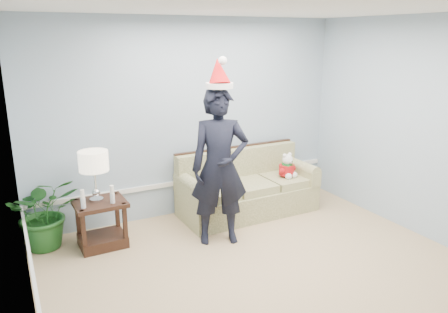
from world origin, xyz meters
TOP-DOWN VIEW (x-y plane):
  - room_shell at (0.00, 0.00)m, footprint 4.54×5.04m
  - wainscot_trim at (-1.18, 1.18)m, footprint 4.49×4.99m
  - sofa at (0.66, 2.09)m, footprint 1.93×0.85m
  - side_table at (-1.41, 1.95)m, footprint 0.60×0.51m
  - table_lamp at (-1.44, 1.99)m, footprint 0.34×0.34m
  - candle_pair at (-1.45, 1.83)m, footprint 0.38×0.05m
  - houseplant at (-2.00, 2.23)m, footprint 0.80×0.69m
  - man at (-0.09, 1.44)m, footprint 0.79×0.64m
  - santa_hat at (-0.09, 1.46)m, footprint 0.36×0.39m
  - teddy_bear at (1.25, 1.95)m, footprint 0.26×0.27m

SIDE VIEW (x-z plane):
  - side_table at x=-1.41m, z-range -0.06..0.51m
  - sofa at x=0.66m, z-range -0.13..0.77m
  - houseplant at x=-2.00m, z-range 0.00..0.88m
  - wainscot_trim at x=-1.18m, z-range 0.42..0.48m
  - teddy_bear at x=1.25m, z-range 0.42..0.78m
  - candle_pair at x=-1.45m, z-range 0.56..0.78m
  - man at x=-0.09m, z-range 0.00..1.88m
  - table_lamp at x=-1.44m, z-range 0.73..1.33m
  - room_shell at x=0.00m, z-range -0.02..2.72m
  - santa_hat at x=-0.09m, z-range 1.85..2.21m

